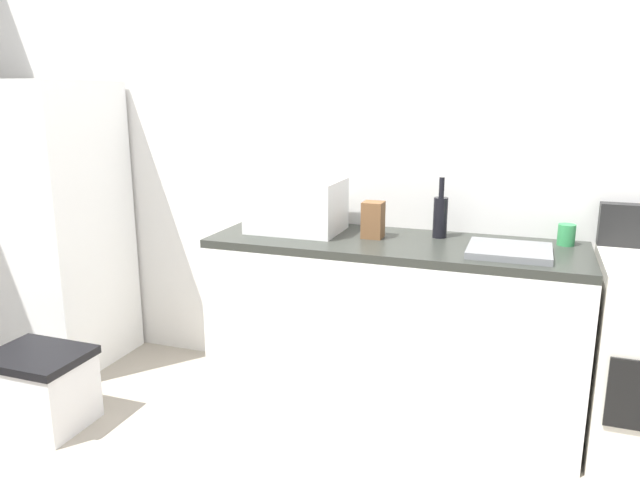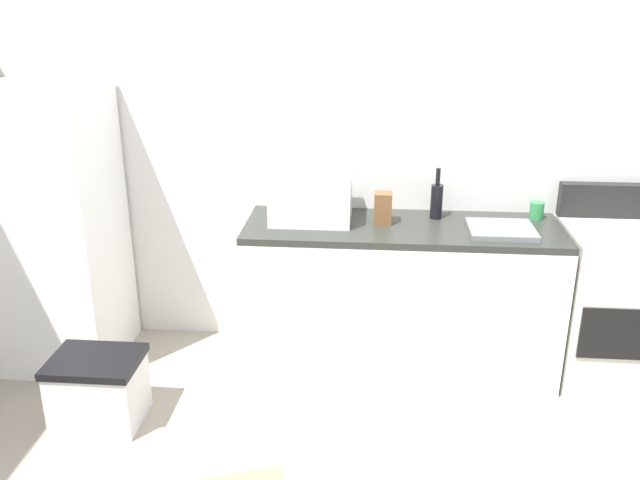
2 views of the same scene
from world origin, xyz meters
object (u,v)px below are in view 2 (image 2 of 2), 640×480
object	(u,v)px
stove_oven	(612,302)
wine_bottle	(437,200)
storage_bin	(98,389)
coffee_mug	(537,210)
refrigerator	(53,229)
microwave	(311,198)
knife_block	(383,208)

from	to	relation	value
stove_oven	wine_bottle	xyz separation A→B (m)	(-1.02, 0.14, 0.54)
stove_oven	storage_bin	world-z (taller)	stove_oven
coffee_mug	storage_bin	bearing A→B (deg)	-158.95
refrigerator	coffee_mug	world-z (taller)	refrigerator
microwave	wine_bottle	world-z (taller)	wine_bottle
coffee_mug	storage_bin	distance (m)	2.64
refrigerator	stove_oven	world-z (taller)	refrigerator
storage_bin	microwave	bearing A→B (deg)	36.05
refrigerator	knife_block	xyz separation A→B (m)	(1.93, 0.08, 0.16)
microwave	coffee_mug	xyz separation A→B (m)	(1.31, 0.14, -0.09)
wine_bottle	knife_block	xyz separation A→B (m)	(-0.31, -0.12, -0.02)
wine_bottle	coffee_mug	distance (m)	0.59
microwave	wine_bottle	xyz separation A→B (m)	(0.72, 0.10, -0.03)
refrigerator	storage_bin	distance (m)	1.04
refrigerator	wine_bottle	distance (m)	2.26
stove_oven	coffee_mug	distance (m)	0.68
refrigerator	storage_bin	world-z (taller)	refrigerator
knife_block	storage_bin	xyz separation A→B (m)	(-1.46, -0.75, -0.80)
stove_oven	microwave	world-z (taller)	microwave
stove_oven	coffee_mug	bearing A→B (deg)	157.37
wine_bottle	knife_block	world-z (taller)	wine_bottle
stove_oven	wine_bottle	distance (m)	1.17
stove_oven	knife_block	world-z (taller)	stove_oven
knife_block	storage_bin	bearing A→B (deg)	-152.82
wine_bottle	knife_block	size ratio (longest dim) A/B	1.67
refrigerator	storage_bin	size ratio (longest dim) A/B	3.63
refrigerator	knife_block	world-z (taller)	refrigerator
refrigerator	coffee_mug	xyz separation A→B (m)	(2.83, 0.24, 0.12)
microwave	wine_bottle	size ratio (longest dim) A/B	1.53
coffee_mug	storage_bin	size ratio (longest dim) A/B	0.22
microwave	storage_bin	bearing A→B (deg)	-143.95
refrigerator	stove_oven	bearing A→B (deg)	0.97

